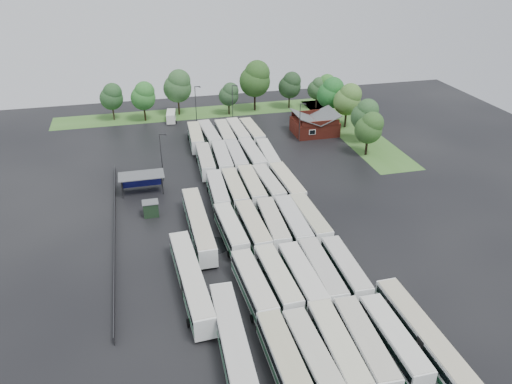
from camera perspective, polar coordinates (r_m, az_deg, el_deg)
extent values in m
plane|color=black|center=(77.87, 0.70, -5.77)|extent=(160.00, 160.00, 0.00)
cube|color=maroon|center=(120.47, 6.70, 7.42)|extent=(10.00, 8.00, 3.40)
cube|color=#4C4F51|center=(118.79, 5.62, 8.51)|extent=(5.07, 8.60, 2.19)
cube|color=#4C4F51|center=(120.48, 7.89, 8.66)|extent=(5.07, 8.60, 2.19)
cube|color=maroon|center=(116.22, 7.43, 7.77)|extent=(9.00, 0.20, 1.20)
cube|color=silver|center=(116.15, 6.45, 6.82)|extent=(1.60, 0.12, 1.20)
cylinder|color=#2D2D30|center=(92.63, -15.05, 0.21)|extent=(0.16, 0.16, 3.40)
cylinder|color=#2D2D30|center=(92.59, -10.62, 0.71)|extent=(0.16, 0.16, 3.40)
cylinder|color=#2D2D30|center=(95.51, -15.07, 1.07)|extent=(0.16, 0.16, 3.40)
cylinder|color=#2D2D30|center=(95.46, -10.77, 1.55)|extent=(0.16, 0.16, 3.40)
cube|color=#4C4F51|center=(93.20, -13.00, 1.88)|extent=(8.20, 4.20, 0.15)
cube|color=navy|center=(95.73, -12.92, 1.33)|extent=(7.60, 0.08, 2.60)
cube|color=black|center=(86.19, -11.93, -1.91)|extent=(2.50, 2.00, 2.50)
cube|color=#4C4F51|center=(85.56, -12.02, -1.14)|extent=(2.70, 2.20, 0.12)
cube|color=#3F6F29|center=(135.98, -5.44, 9.09)|extent=(80.00, 10.00, 0.01)
cube|color=#3F6F29|center=(124.77, 11.00, 6.98)|extent=(10.00, 50.00, 0.01)
cube|color=#2D2D30|center=(82.70, -15.85, -4.28)|extent=(0.10, 50.00, 1.20)
cube|color=white|center=(56.40, 3.29, -18.78)|extent=(2.98, 13.22, 3.02)
cube|color=black|center=(55.97, 3.31, -18.35)|extent=(3.04, 12.70, 0.97)
cube|color=#235B38|center=(56.89, 3.27, -19.24)|extent=(3.03, 12.96, 0.66)
cube|color=#AFAB88|center=(55.28, 3.33, -17.66)|extent=(2.86, 12.83, 0.13)
cylinder|color=black|center=(60.30, 2.03, -16.97)|extent=(2.80, 1.05, 1.05)
cube|color=white|center=(57.17, 6.46, -18.25)|extent=(3.05, 12.81, 2.92)
cube|color=black|center=(56.76, 6.49, -17.84)|extent=(3.10, 12.30, 0.93)
cube|color=#17492B|center=(57.63, 6.43, -18.69)|extent=(3.10, 12.56, 0.64)
cube|color=#B5B3A0|center=(56.10, 6.54, -17.17)|extent=(2.93, 12.42, 0.13)
cylinder|color=black|center=(60.89, 5.04, -16.57)|extent=(2.71, 1.02, 1.02)
cube|color=white|center=(58.22, 9.30, -17.32)|extent=(3.08, 13.35, 3.05)
cube|color=black|center=(57.80, 9.35, -16.89)|extent=(3.13, 12.82, 0.97)
cube|color=#17482D|center=(58.69, 9.25, -17.79)|extent=(3.13, 13.09, 0.67)
cube|color=beige|center=(57.13, 9.42, -16.20)|extent=(2.96, 12.95, 0.13)
cylinder|color=black|center=(62.06, 7.65, -15.69)|extent=(2.82, 1.06, 1.06)
cube|color=white|center=(59.17, 12.27, -16.77)|extent=(3.31, 13.38, 3.04)
cube|color=black|center=(58.76, 12.33, -16.35)|extent=(3.36, 12.85, 0.97)
cube|color=#1B4D33|center=(59.63, 12.20, -17.23)|extent=(3.36, 13.11, 0.67)
cube|color=#B3AF9D|center=(58.10, 12.43, -15.65)|extent=(3.18, 12.97, 0.13)
cylinder|color=black|center=(62.93, 10.45, -15.22)|extent=(2.82, 1.06, 1.06)
cube|color=white|center=(60.54, 15.42, -16.08)|extent=(2.74, 12.86, 2.94)
cube|color=black|center=(60.15, 15.49, -15.67)|extent=(2.80, 12.35, 0.94)
cube|color=#16502F|center=(60.98, 15.34, -16.53)|extent=(2.79, 12.60, 0.65)
cube|color=beige|center=(59.53, 15.61, -15.01)|extent=(2.63, 12.48, 0.13)
cylinder|color=black|center=(59.17, 17.19, -19.68)|extent=(2.73, 1.03, 1.03)
cylinder|color=black|center=(64.10, 13.50, -14.67)|extent=(2.73, 1.03, 1.03)
cube|color=white|center=(65.81, -0.27, -10.75)|extent=(3.35, 13.14, 2.98)
cube|color=black|center=(65.44, -0.27, -10.34)|extent=(3.39, 12.62, 0.96)
cube|color=#25583D|center=(66.22, -0.27, -11.19)|extent=(3.39, 12.88, 0.66)
cube|color=beige|center=(64.86, -0.27, -9.67)|extent=(3.22, 12.75, 0.13)
cylinder|color=black|center=(63.67, 0.65, -14.06)|extent=(2.77, 1.04, 1.04)
cylinder|color=black|center=(69.93, -1.09, -9.65)|extent=(2.77, 1.04, 1.04)
cube|color=white|center=(66.87, 2.46, -10.05)|extent=(3.17, 13.17, 3.00)
cube|color=black|center=(66.51, 2.48, -9.64)|extent=(3.22, 12.64, 0.96)
cube|color=#145631|center=(67.28, 2.45, -10.50)|extent=(3.22, 12.91, 0.66)
cube|color=beige|center=(65.94, 2.49, -8.98)|extent=(3.05, 12.77, 0.13)
cylinder|color=black|center=(64.73, 3.50, -13.29)|extent=(2.78, 1.05, 1.05)
cylinder|color=black|center=(70.98, 1.49, -9.02)|extent=(2.78, 1.05, 1.05)
cube|color=white|center=(67.34, 5.30, -9.83)|extent=(2.93, 13.26, 3.03)
cube|color=black|center=(66.97, 5.33, -9.42)|extent=(2.98, 12.74, 0.97)
cube|color=#124B2C|center=(67.74, 5.28, -10.28)|extent=(2.98, 13.00, 0.67)
cube|color=beige|center=(66.40, 5.36, -8.76)|extent=(2.81, 12.87, 0.13)
cylinder|color=black|center=(65.22, 6.47, -13.07)|extent=(2.81, 1.06, 1.06)
cylinder|color=black|center=(71.44, 4.15, -8.81)|extent=(2.81, 1.06, 1.06)
cube|color=white|center=(68.58, 7.48, -9.20)|extent=(3.07, 13.24, 3.02)
cube|color=black|center=(68.22, 7.51, -8.79)|extent=(3.13, 12.72, 0.97)
cube|color=#195333|center=(68.98, 7.45, -9.64)|extent=(3.12, 12.98, 0.66)
cube|color=#ADABA2|center=(67.66, 7.56, -8.13)|extent=(2.95, 12.84, 0.13)
cylinder|color=black|center=(66.47, 8.71, -12.33)|extent=(2.80, 1.05, 1.05)
cylinder|color=black|center=(72.62, 6.23, -8.24)|extent=(2.80, 1.05, 1.05)
cube|color=white|center=(69.83, 10.16, -8.76)|extent=(2.89, 12.67, 2.89)
cube|color=black|center=(69.49, 10.20, -8.37)|extent=(2.94, 12.17, 0.93)
cube|color=#285B3C|center=(70.20, 10.12, -9.18)|extent=(2.94, 12.42, 0.64)
cube|color=#B7B4AC|center=(68.96, 10.26, -7.75)|extent=(2.78, 12.29, 0.13)
cylinder|color=black|center=(67.84, 11.41, -11.67)|extent=(2.68, 1.01, 1.01)
cylinder|color=black|center=(73.64, 8.83, -7.89)|extent=(2.68, 1.01, 1.01)
cube|color=white|center=(77.24, -2.89, -4.40)|extent=(3.17, 12.90, 2.93)
cube|color=black|center=(76.93, -2.90, -4.02)|extent=(3.22, 12.39, 0.94)
cube|color=#1B5133|center=(77.58, -2.87, -4.80)|extent=(3.22, 12.65, 0.65)
cube|color=beige|center=(76.44, -2.91, -3.43)|extent=(3.05, 12.51, 0.13)
cylinder|color=black|center=(74.67, -2.23, -6.97)|extent=(2.72, 1.02, 1.02)
cylinder|color=black|center=(81.44, -3.43, -3.79)|extent=(2.72, 1.02, 1.02)
cube|color=white|center=(77.61, -0.37, -4.15)|extent=(2.99, 13.11, 2.99)
cube|color=black|center=(77.30, -0.37, -3.77)|extent=(3.04, 12.59, 0.96)
cube|color=#165630|center=(77.96, -0.36, -4.56)|extent=(3.03, 12.85, 0.66)
cube|color=#C1B898|center=(76.81, -0.37, -3.17)|extent=(2.87, 12.72, 0.13)
cylinder|color=black|center=(75.03, 0.39, -6.75)|extent=(2.78, 1.04, 1.04)
cylinder|color=black|center=(81.87, -1.05, -3.55)|extent=(2.78, 1.04, 1.04)
cube|color=white|center=(78.48, 1.92, -3.79)|extent=(3.27, 13.10, 2.98)
cube|color=black|center=(78.17, 1.93, -3.41)|extent=(3.31, 12.58, 0.95)
cube|color=#11482B|center=(78.82, 1.92, -4.19)|extent=(3.31, 12.84, 0.66)
cube|color=#B7B19E|center=(77.69, 1.94, -2.82)|extent=(3.14, 12.70, 0.13)
cylinder|color=black|center=(75.92, 2.76, -6.33)|extent=(2.76, 1.04, 1.04)
cylinder|color=black|center=(82.67, 1.13, -3.22)|extent=(2.76, 1.04, 1.04)
cube|color=white|center=(79.13, 4.22, -3.55)|extent=(3.01, 13.20, 3.01)
cube|color=black|center=(78.83, 4.23, -3.17)|extent=(3.07, 12.68, 0.96)
cube|color=#1F5439|center=(79.48, 4.20, -3.95)|extent=(3.06, 12.94, 0.66)
cube|color=#B7B7B3|center=(78.34, 4.26, -2.57)|extent=(2.90, 12.80, 0.13)
cylinder|color=black|center=(76.58, 5.14, -6.08)|extent=(2.79, 1.05, 1.05)
cylinder|color=black|center=(83.34, 3.31, -2.99)|extent=(2.79, 1.05, 1.05)
cube|color=white|center=(80.19, 6.16, -3.20)|extent=(2.97, 13.12, 2.99)
cube|color=black|center=(79.88, 6.18, -2.83)|extent=(3.02, 12.59, 0.96)
cube|color=#224F34|center=(80.52, 6.13, -3.60)|extent=(3.02, 12.85, 0.66)
cube|color=#B5B394|center=(79.41, 6.21, -2.24)|extent=(2.85, 12.72, 0.13)
cylinder|color=black|center=(77.67, 7.13, -5.67)|extent=(2.78, 1.05, 1.05)
cylinder|color=black|center=(84.32, 5.16, -2.67)|extent=(2.78, 1.05, 1.05)
cube|color=white|center=(88.56, -4.39, -0.01)|extent=(3.13, 12.73, 2.90)
cube|color=black|center=(88.30, -4.41, 0.33)|extent=(3.18, 12.23, 0.93)
cube|color=#1A5234|center=(88.86, -4.38, -0.37)|extent=(3.18, 12.48, 0.64)
cube|color=#B4B3AC|center=(87.88, -4.43, 0.86)|extent=(3.01, 12.35, 0.13)
cylinder|color=black|center=(85.74, -3.89, -2.08)|extent=(2.69, 1.01, 1.01)
cylinder|color=black|center=(92.78, -4.80, 0.32)|extent=(2.69, 1.01, 1.01)
cube|color=white|center=(89.14, -2.45, 0.24)|extent=(2.74, 12.63, 2.89)
cube|color=black|center=(88.88, -2.45, 0.58)|extent=(2.80, 12.13, 0.92)
cube|color=#1F5A36|center=(89.44, -2.44, -0.12)|extent=(2.79, 12.38, 0.64)
cube|color=#BCB796|center=(88.47, -2.47, 1.11)|extent=(2.63, 12.25, 0.13)
cylinder|color=black|center=(86.35, -1.88, -1.80)|extent=(2.68, 1.01, 1.01)
cylinder|color=black|center=(93.33, -2.93, 0.56)|extent=(2.68, 1.01, 1.01)
cube|color=white|center=(89.96, -0.49, 0.57)|extent=(2.83, 12.98, 2.97)
cube|color=black|center=(89.69, -0.49, 0.91)|extent=(2.89, 12.46, 0.95)
cube|color=#215437|center=(90.26, -0.48, 0.21)|extent=(2.88, 12.72, 0.65)
cube|color=beige|center=(89.27, -0.49, 1.45)|extent=(2.72, 12.59, 0.13)
cylinder|color=black|center=(87.10, 0.15, -1.50)|extent=(2.75, 1.04, 1.04)
cylinder|color=black|center=(94.23, -1.07, 0.88)|extent=(2.75, 1.04, 1.04)
cube|color=white|center=(90.74, 1.43, 0.78)|extent=(3.21, 12.71, 2.89)
cube|color=black|center=(90.48, 1.44, 1.11)|extent=(3.25, 12.21, 0.92)
cube|color=#1D5836|center=(91.03, 1.43, 0.42)|extent=(3.25, 12.47, 0.64)
cube|color=#BBB9AB|center=(90.08, 1.45, 1.63)|extent=(3.09, 12.33, 0.13)
cylinder|color=black|center=(87.98, 2.11, -1.21)|extent=(2.68, 1.01, 1.01)
cylinder|color=black|center=(94.87, 0.78, 1.07)|extent=(2.68, 1.01, 1.01)
cube|color=white|center=(90.99, 3.52, 0.88)|extent=(3.22, 13.35, 3.04)
cube|color=black|center=(90.72, 3.53, 1.23)|extent=(3.27, 12.83, 0.97)
cube|color=#164829|center=(91.29, 3.51, 0.51)|extent=(3.27, 13.09, 0.67)
cube|color=beige|center=(90.30, 3.55, 1.78)|extent=(3.10, 12.95, 0.13)
cylinder|color=black|center=(88.13, 4.30, -1.20)|extent=(2.82, 1.06, 1.06)
cylinder|color=black|center=(95.30, 2.75, 1.18)|extent=(2.82, 1.06, 1.06)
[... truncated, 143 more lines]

